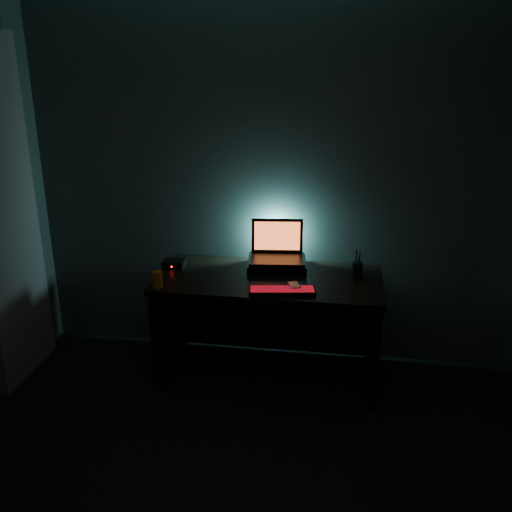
% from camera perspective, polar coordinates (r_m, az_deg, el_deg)
% --- Properties ---
extents(room, '(3.50, 4.00, 2.50)m').
position_cam_1_polar(room, '(2.15, -4.36, -5.91)').
color(room, black).
rests_on(room, ground).
extents(desk, '(1.50, 0.70, 0.75)m').
position_cam_1_polar(desk, '(3.96, 1.38, -5.30)').
color(desk, black).
rests_on(desk, ground).
extents(curtain, '(0.06, 0.65, 2.30)m').
position_cam_1_polar(curtain, '(4.08, -23.66, 3.61)').
color(curtain, '#B5A691').
rests_on(curtain, ground).
extents(riser, '(0.43, 0.35, 0.06)m').
position_cam_1_polar(riser, '(3.95, 2.10, -0.85)').
color(riser, black).
rests_on(riser, desk).
extents(laptop, '(0.41, 0.32, 0.26)m').
position_cam_1_polar(laptop, '(3.96, 2.12, 0.63)').
color(laptop, black).
rests_on(laptop, riser).
extents(keyboard, '(0.43, 0.19, 0.03)m').
position_cam_1_polar(keyboard, '(3.57, 2.63, -3.47)').
color(keyboard, black).
rests_on(keyboard, desk).
extents(mousepad, '(0.28, 0.27, 0.00)m').
position_cam_1_polar(mousepad, '(3.63, 3.83, -3.31)').
color(mousepad, '#0B2A51').
rests_on(mousepad, desk).
extents(mouse, '(0.09, 0.12, 0.03)m').
position_cam_1_polar(mouse, '(3.62, 3.84, -3.06)').
color(mouse, '#94959A').
rests_on(mouse, mousepad).
extents(pen_cup, '(0.08, 0.08, 0.10)m').
position_cam_1_polar(pen_cup, '(3.86, 10.09, -1.34)').
color(pen_cup, black).
rests_on(pen_cup, desk).
extents(juice_glass, '(0.08, 0.08, 0.11)m').
position_cam_1_polar(juice_glass, '(3.68, -9.84, -2.33)').
color(juice_glass, orange).
rests_on(juice_glass, desk).
extents(router, '(0.15, 0.12, 0.05)m').
position_cam_1_polar(router, '(4.01, -8.20, -0.77)').
color(router, black).
rests_on(router, desk).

